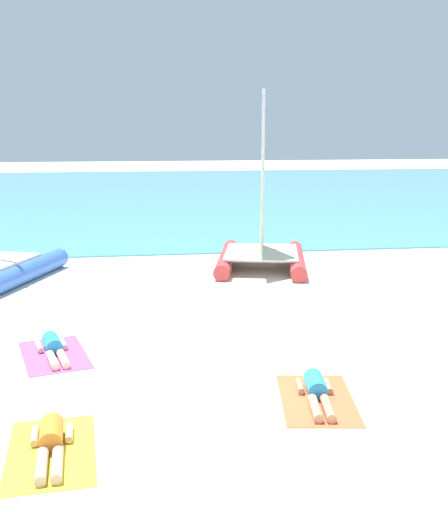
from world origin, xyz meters
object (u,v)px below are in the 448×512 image
at_px(towel_leftmost, 54,355).
at_px(towel_center_right, 317,399).
at_px(towel_center_left, 51,452).
at_px(sunbather_center_left, 51,440).
at_px(sunbather_leftmost, 53,347).
at_px(sunbather_center_right, 317,390).
at_px(sailboat_red, 262,242).

distance_m(towel_leftmost, towel_center_right, 4.91).
bearing_deg(towel_center_left, sunbather_center_left, 94.68).
height_order(towel_leftmost, towel_center_right, same).
distance_m(sunbather_leftmost, sunbather_center_right, 4.93).
distance_m(towel_leftmost, sunbather_leftmost, 0.14).
bearing_deg(sailboat_red, towel_center_left, -102.49).
xyz_separation_m(towel_leftmost, towel_center_right, (4.20, -2.55, 0.00)).
distance_m(sailboat_red, sunbather_center_right, 9.25).
height_order(towel_leftmost, sunbather_leftmost, sunbather_leftmost).
distance_m(sailboat_red, sunbather_leftmost, 8.45).
bearing_deg(sunbather_leftmost, towel_center_left, -98.46).
bearing_deg(sunbather_center_left, sailboat_red, 60.20).
height_order(towel_center_left, sunbather_center_right, sunbather_center_right).
xyz_separation_m(sunbather_leftmost, sunbather_center_right, (4.23, -2.55, 0.00)).
bearing_deg(towel_center_right, sunbather_center_left, -165.22).
relative_size(sailboat_red, sunbather_leftmost, 3.33).
bearing_deg(sunbather_leftmost, sunbather_center_left, -98.43).
relative_size(towel_leftmost, towel_center_left, 1.00).
relative_size(towel_center_left, towel_center_right, 1.00).
height_order(towel_leftmost, sunbather_center_right, sunbather_center_right).
bearing_deg(sunbather_center_left, sunbather_leftmost, 91.60).
bearing_deg(towel_center_right, sailboat_red, 83.90).
distance_m(sunbather_leftmost, towel_center_left, 3.71).
height_order(sailboat_red, towel_center_left, sailboat_red).
bearing_deg(sunbather_center_right, sailboat_red, 92.19).
bearing_deg(towel_center_right, towel_center_left, -164.26).
bearing_deg(towel_center_right, sunbather_leftmost, 148.21).
bearing_deg(sunbather_leftmost, towel_center_right, -46.50).
xyz_separation_m(towel_leftmost, sunbather_center_left, (0.38, -3.56, 0.13)).
distance_m(towel_leftmost, towel_center_left, 3.64).
height_order(sunbather_center_left, towel_center_right, sunbather_center_left).
bearing_deg(sailboat_red, sunbather_center_right, -83.63).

